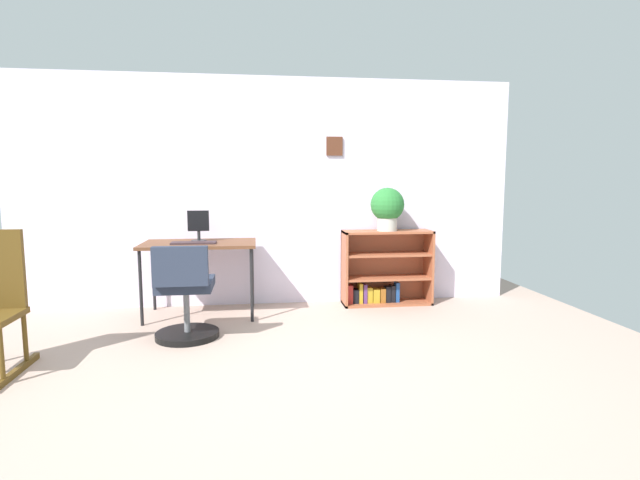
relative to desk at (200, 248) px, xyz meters
name	(u,v)px	position (x,y,z in m)	size (l,w,h in m)	color
ground_plane	(279,385)	(0.67, -1.72, -0.66)	(6.24, 6.24, 0.00)	tan
wall_back	(268,192)	(0.67, 0.43, 0.52)	(5.20, 0.12, 2.36)	silver
desk	(200,248)	(0.00, 0.00, 0.00)	(1.06, 0.63, 0.71)	brown
monitor	(198,226)	(-0.01, 0.08, 0.21)	(0.20, 0.15, 0.30)	#262628
keyboard	(194,243)	(-0.04, -0.10, 0.06)	(0.41, 0.15, 0.02)	#36262A
office_chair	(185,299)	(-0.04, -0.73, -0.32)	(0.52, 0.55, 0.80)	black
bookshelf_low	(384,271)	(1.88, 0.24, -0.31)	(0.93, 0.30, 0.78)	#A15637
potted_plant_on_shelf	(387,207)	(1.89, 0.18, 0.37)	(0.35, 0.35, 0.45)	#B7B2A8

